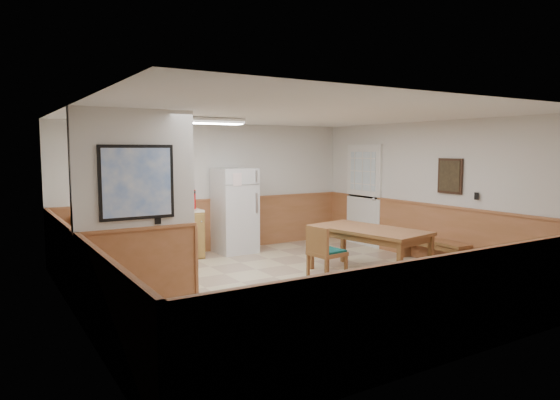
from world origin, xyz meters
TOP-DOWN VIEW (x-y plane):
  - ground at (0.00, 0.00)m, footprint 6.00×6.00m
  - ceiling at (0.00, 0.00)m, footprint 6.00×6.00m
  - back_wall at (0.00, 3.00)m, footprint 6.00×0.02m
  - right_wall at (3.00, 0.00)m, footprint 0.02×6.00m
  - left_wall at (-3.00, 0.00)m, footprint 0.02×6.00m
  - wainscot_back at (0.00, 2.98)m, footprint 6.00×0.04m
  - wainscot_right at (2.98, 0.00)m, footprint 0.04×6.00m
  - wainscot_left at (-2.98, 0.00)m, footprint 0.04×6.00m
  - partition_wall at (-2.25, 0.19)m, footprint 1.50×0.20m
  - kitchen_counter at (-1.21, 2.68)m, footprint 2.20×0.61m
  - exterior_door at (2.96, 1.90)m, footprint 0.07×1.02m
  - kitchen_window at (-2.10, 2.98)m, footprint 0.80×0.04m
  - wall_painting at (2.97, -0.30)m, footprint 0.04×0.50m
  - fluorescent_fixture at (-0.80, 1.30)m, footprint 1.20×0.30m
  - refrigerator at (0.33, 2.63)m, footprint 0.74×0.73m
  - dining_table at (1.37, -0.07)m, footprint 1.26×2.00m
  - dining_bench at (2.80, -0.12)m, footprint 0.44×1.49m
  - dining_chair at (0.50, -0.02)m, footprint 0.69×0.51m
  - fire_extinguisher at (-0.52, 2.65)m, footprint 0.12×0.12m
  - soap_bottle at (-2.07, 2.70)m, footprint 0.10×0.10m

SIDE VIEW (x-z plane):
  - ground at x=0.00m, z-range 0.00..0.00m
  - dining_bench at x=2.80m, z-range 0.11..0.56m
  - kitchen_counter at x=-1.21m, z-range -0.04..0.96m
  - dining_chair at x=0.50m, z-range 0.07..0.92m
  - wainscot_back at x=0.00m, z-range 0.00..1.00m
  - wainscot_right at x=2.98m, z-range 0.00..1.00m
  - wainscot_left at x=-2.98m, z-range 0.00..1.00m
  - dining_table at x=1.37m, z-range 0.28..1.03m
  - refrigerator at x=0.33m, z-range 0.00..1.64m
  - soap_bottle at x=-2.07m, z-range 0.90..1.13m
  - exterior_door at x=2.96m, z-range -0.02..2.13m
  - fire_extinguisher at x=-0.52m, z-range 0.87..1.31m
  - partition_wall at x=-2.25m, z-range -0.02..2.48m
  - back_wall at x=0.00m, z-range 0.00..2.50m
  - right_wall at x=3.00m, z-range 0.00..2.50m
  - left_wall at x=-3.00m, z-range 0.00..2.50m
  - kitchen_window at x=-2.10m, z-range 1.05..2.05m
  - wall_painting at x=2.97m, z-range 1.25..1.85m
  - fluorescent_fixture at x=-0.80m, z-range 2.40..2.49m
  - ceiling at x=0.00m, z-range 2.49..2.51m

